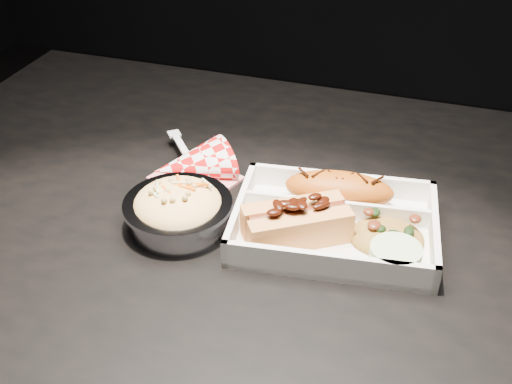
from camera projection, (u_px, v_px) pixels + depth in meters
dining_table at (274, 264)px, 0.90m from camera, size 1.20×0.80×0.75m
food_tray at (334, 227)px, 0.81m from camera, size 0.27×0.21×0.04m
fried_pastry at (339, 189)px, 0.84m from camera, size 0.15×0.07×0.05m
hotdog at (297, 221)px, 0.78m from camera, size 0.14×0.12×0.06m
fried_rice_mound at (387, 230)px, 0.78m from camera, size 0.10×0.09×0.03m
cupcake_liner at (395, 258)px, 0.74m from camera, size 0.06×0.06×0.03m
foil_coleslaw_cup at (178, 208)px, 0.81m from camera, size 0.14×0.14×0.06m
napkin_fork at (191, 165)px, 0.92m from camera, size 0.15×0.16×0.10m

